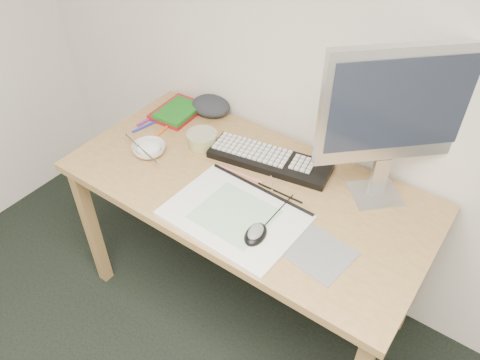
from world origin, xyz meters
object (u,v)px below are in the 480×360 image
Objects in this scene: sketchpad at (235,215)px; keyboard at (270,160)px; monitor at (397,110)px; rice_bowl at (149,150)px; desk at (246,199)px.

keyboard reaches higher than sketchpad.
monitor is 4.39× the size of rice_bowl.
monitor is (0.42, 0.07, 0.36)m from keyboard.
monitor reaches higher than sketchpad.
desk is 10.38× the size of rice_bowl.
sketchpad is 0.64m from monitor.
monitor reaches higher than rice_bowl.
keyboard is 0.83× the size of monitor.
keyboard is at bearing 89.31° from desk.
monitor is (0.36, 0.39, 0.36)m from sketchpad.
desk is 0.66m from monitor.
desk is at bearing 10.40° from rice_bowl.
monitor is 0.97m from rice_bowl.
rice_bowl reaches higher than desk.
rice_bowl is (-0.85, -0.31, -0.35)m from monitor.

